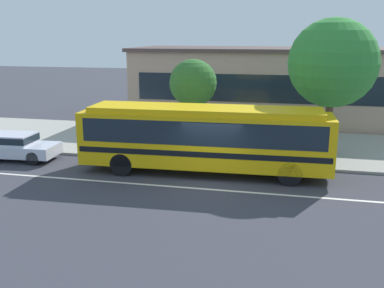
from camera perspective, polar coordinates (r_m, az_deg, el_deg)
name	(u,v)px	position (r m, az deg, el deg)	size (l,w,h in m)	color
ground_plane	(210,183)	(18.40, 2.40, -5.05)	(120.00, 120.00, 0.00)	#383842
sidewalk_slab	(232,144)	(24.71, 5.16, 0.03)	(60.00, 8.00, 0.12)	#9F9C93
lane_stripe_center	(207,189)	(17.66, 1.93, -5.87)	(56.00, 0.16, 0.01)	silver
transit_bus	(205,135)	(19.27, 1.67, 1.15)	(10.96, 2.80, 2.96)	#E1AF0D
sedan_behind_bus	(12,145)	(23.38, -22.33, -0.12)	(4.41, 1.97, 1.29)	silver
pedestrian_waiting_near_sign	(326,142)	(21.54, 17.01, 0.31)	(0.48, 0.48, 1.73)	navy
pedestrian_walking_along_curb	(288,136)	(22.30, 12.35, 0.99)	(0.48, 0.48, 1.69)	#34292D
pedestrian_standing_by_tree	(193,137)	(21.52, 0.10, 0.87)	(0.38, 0.38, 1.70)	#7A725B
bus_stop_sign	(291,132)	(20.59, 12.71, 1.48)	(0.16, 0.43, 2.40)	gray
street_tree_near_stop	(193,84)	(23.29, 0.14, 7.84)	(2.50, 2.50, 4.66)	brown
street_tree_mid_block	(333,63)	(22.70, 17.80, 9.94)	(4.32, 4.32, 6.71)	brown
station_building	(289,85)	(31.74, 12.41, 7.47)	(21.58, 7.55, 5.12)	tan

